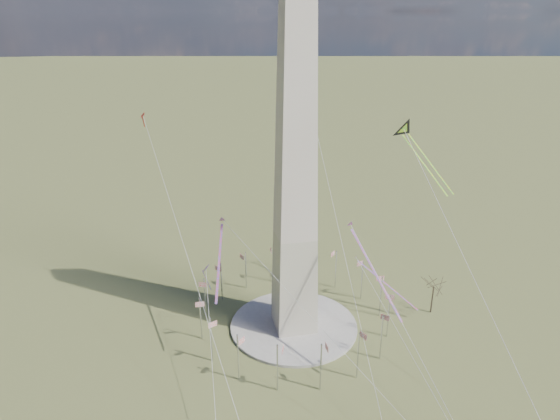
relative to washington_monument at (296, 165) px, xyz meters
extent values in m
plane|color=#5D6432|center=(0.00, 0.00, -47.95)|extent=(2000.00, 2000.00, 0.00)
cylinder|color=#ADA69E|center=(0.00, 0.00, -47.55)|extent=(36.00, 36.00, 0.80)
cylinder|color=silver|center=(26.00, 0.00, -41.45)|extent=(0.36, 0.36, 13.00)
cube|color=red|center=(26.00, 1.30, -36.15)|extent=(2.40, 0.08, 1.50)
cylinder|color=silver|center=(24.02, 9.95, -41.45)|extent=(0.36, 0.36, 13.00)
cube|color=red|center=(23.52, 11.15, -36.15)|extent=(2.25, 0.99, 1.50)
cylinder|color=silver|center=(18.38, 18.38, -41.45)|extent=(0.36, 0.36, 13.00)
cube|color=red|center=(17.47, 19.30, -36.15)|extent=(1.75, 1.75, 1.50)
cylinder|color=silver|center=(9.95, 24.02, -41.45)|extent=(0.36, 0.36, 13.00)
cube|color=red|center=(8.75, 24.52, -36.15)|extent=(0.99, 2.25, 1.50)
cylinder|color=silver|center=(0.00, 26.00, -41.45)|extent=(0.36, 0.36, 13.00)
cube|color=red|center=(-1.30, 26.00, -36.15)|extent=(0.08, 2.40, 1.50)
cylinder|color=silver|center=(-9.95, 24.02, -41.45)|extent=(0.36, 0.36, 13.00)
cube|color=red|center=(-11.15, 23.52, -36.15)|extent=(0.99, 2.25, 1.50)
cylinder|color=silver|center=(-18.38, 18.38, -41.45)|extent=(0.36, 0.36, 13.00)
cube|color=red|center=(-19.30, 17.47, -36.15)|extent=(1.75, 1.75, 1.50)
cylinder|color=silver|center=(-24.02, 9.95, -41.45)|extent=(0.36, 0.36, 13.00)
cube|color=red|center=(-24.52, 8.75, -36.15)|extent=(2.25, 0.99, 1.50)
cylinder|color=silver|center=(-26.00, 0.00, -41.45)|extent=(0.36, 0.36, 13.00)
cube|color=red|center=(-26.00, -1.30, -36.15)|extent=(2.40, 0.08, 1.50)
cylinder|color=silver|center=(-24.02, -9.95, -41.45)|extent=(0.36, 0.36, 13.00)
cube|color=red|center=(-23.52, -11.15, -36.15)|extent=(2.25, 0.99, 1.50)
cylinder|color=silver|center=(-18.38, -18.38, -41.45)|extent=(0.36, 0.36, 13.00)
cube|color=red|center=(-17.47, -19.30, -36.15)|extent=(1.75, 1.75, 1.50)
cylinder|color=silver|center=(-9.95, -24.02, -41.45)|extent=(0.36, 0.36, 13.00)
cube|color=red|center=(-8.75, -24.52, -36.15)|extent=(0.99, 2.25, 1.50)
cylinder|color=silver|center=(0.00, -26.00, -41.45)|extent=(0.36, 0.36, 13.00)
cube|color=red|center=(1.30, -26.00, -36.15)|extent=(0.08, 2.40, 1.50)
cylinder|color=silver|center=(9.95, -24.02, -41.45)|extent=(0.36, 0.36, 13.00)
cube|color=red|center=(11.15, -23.52, -36.15)|extent=(0.99, 2.25, 1.50)
cylinder|color=silver|center=(18.38, -18.38, -41.45)|extent=(0.36, 0.36, 13.00)
cube|color=red|center=(19.30, -17.47, -36.15)|extent=(1.75, 1.75, 1.50)
cylinder|color=silver|center=(24.02, -9.95, -41.45)|extent=(0.36, 0.36, 13.00)
cube|color=red|center=(24.52, -8.75, -36.15)|extent=(2.25, 0.99, 1.50)
cylinder|color=#4C422E|center=(41.78, -1.59, -43.60)|extent=(0.42, 0.42, 8.70)
cube|color=#FFEA0D|center=(39.97, 5.27, -3.54)|extent=(6.41, 17.53, 12.89)
cube|color=#FFEA0D|center=(37.75, 4.50, -3.54)|extent=(6.41, 17.53, 12.89)
cube|color=#42186C|center=(-23.51, 5.15, -29.10)|extent=(2.10, 2.89, 2.18)
cube|color=#F82730|center=(-23.51, 5.15, -32.70)|extent=(2.35, 1.90, 7.52)
cube|color=#F82730|center=(14.34, -20.44, -21.24)|extent=(5.36, 21.56, 13.75)
cube|color=#F82730|center=(-20.48, -2.77, -23.38)|extent=(4.68, 19.60, 12.47)
cube|color=#F82730|center=(28.75, 2.04, -39.04)|extent=(15.18, 12.36, 11.90)
cube|color=red|center=(-37.18, 28.16, 8.72)|extent=(1.11, 1.73, 1.54)
cube|color=red|center=(-37.18, 28.16, 7.04)|extent=(0.61, 1.34, 3.52)
cube|color=white|center=(15.30, 49.19, 14.42)|extent=(1.37, 1.51, 1.52)
cube|color=white|center=(15.30, 49.19, 12.77)|extent=(0.39, 1.32, 3.47)
camera|label=1|loc=(-29.55, -116.11, 35.75)|focal=32.00mm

